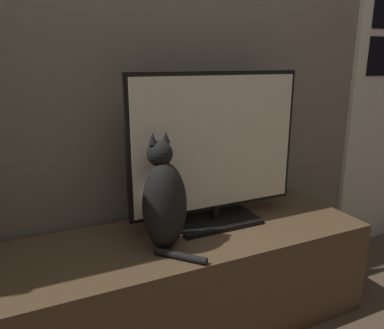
% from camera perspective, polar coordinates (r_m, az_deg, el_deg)
% --- Properties ---
extents(wall_back, '(4.80, 0.05, 2.60)m').
position_cam_1_polar(wall_back, '(1.81, -4.33, 18.85)').
color(wall_back, '#756B5B').
rests_on(wall_back, ground_plane).
extents(tv_stand, '(1.59, 0.54, 0.45)m').
position_cam_1_polar(tv_stand, '(1.80, 0.17, -17.03)').
color(tv_stand, brown).
rests_on(tv_stand, ground_plane).
extents(tv, '(0.83, 0.24, 0.70)m').
position_cam_1_polar(tv, '(1.69, 3.66, 2.05)').
color(tv, black).
rests_on(tv, tv_stand).
extents(cat, '(0.20, 0.30, 0.47)m').
position_cam_1_polar(cat, '(1.50, -4.32, -5.67)').
color(cat, black).
rests_on(cat, tv_stand).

